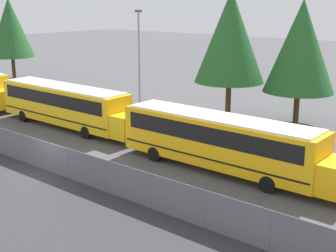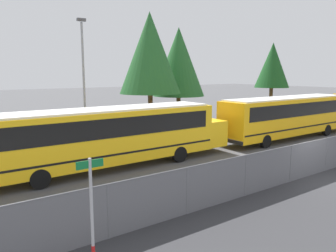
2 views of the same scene
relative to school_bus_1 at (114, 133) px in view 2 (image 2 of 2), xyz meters
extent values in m
plane|color=#4C4C4F|center=(7.15, -6.88, -1.90)|extent=(200.00, 200.00, 0.00)
cube|color=#9EA0A5|center=(7.15, -6.88, -1.03)|extent=(70.42, 0.03, 1.74)
cube|color=slate|center=(7.15, -6.89, -1.03)|extent=(70.42, 0.01, 1.74)
cylinder|color=slate|center=(7.15, -6.88, -0.16)|extent=(70.42, 0.05, 0.05)
cylinder|color=slate|center=(-3.57, -6.88, -1.03)|extent=(0.07, 0.07, 1.74)
cylinder|color=slate|center=(-0.50, -6.88, -1.03)|extent=(0.07, 0.07, 1.74)
cylinder|color=slate|center=(2.56, -6.88, -1.03)|extent=(0.07, 0.07, 1.74)
cylinder|color=slate|center=(5.62, -6.88, -1.03)|extent=(0.07, 0.07, 1.74)
cylinder|color=slate|center=(8.68, -6.88, -1.03)|extent=(0.07, 0.07, 1.74)
cube|color=yellow|center=(-0.31, 0.00, -0.11)|extent=(12.36, 2.49, 2.67)
cube|color=black|center=(-0.31, 0.00, 0.48)|extent=(11.37, 2.53, 0.96)
cube|color=black|center=(-0.31, 0.00, -0.86)|extent=(12.12, 2.52, 0.10)
cube|color=yellow|center=(6.62, 0.00, -0.64)|extent=(1.48, 2.29, 1.60)
cube|color=silver|center=(-0.31, 0.00, 1.28)|extent=(11.75, 2.24, 0.10)
cylinder|color=black|center=(3.53, 1.13, -1.45)|extent=(0.91, 0.28, 0.91)
cylinder|color=black|center=(3.53, -1.13, -1.45)|extent=(0.91, 0.28, 0.91)
cylinder|color=black|center=(-4.14, 1.13, -1.45)|extent=(0.91, 0.28, 0.91)
cylinder|color=black|center=(-4.14, -1.13, -1.45)|extent=(0.91, 0.28, 0.91)
cube|color=#EDA80F|center=(14.29, -0.55, -0.11)|extent=(12.36, 2.49, 2.67)
cube|color=black|center=(14.29, -0.55, 0.48)|extent=(11.37, 2.53, 0.96)
cube|color=black|center=(14.29, -0.55, -0.86)|extent=(12.12, 2.52, 0.10)
cube|color=#EDA80F|center=(21.21, -0.55, -0.64)|extent=(1.48, 2.29, 1.60)
cube|color=black|center=(8.06, -0.55, -1.30)|extent=(0.12, 2.49, 0.24)
cube|color=silver|center=(14.29, -0.55, 1.28)|extent=(11.75, 2.24, 0.10)
cylinder|color=black|center=(18.12, 0.58, -1.45)|extent=(0.91, 0.28, 0.91)
cylinder|color=black|center=(18.12, -1.67, -1.45)|extent=(0.91, 0.28, 0.91)
cylinder|color=black|center=(10.46, 0.58, -1.45)|extent=(0.91, 0.28, 0.91)
cylinder|color=black|center=(10.46, -1.67, -1.45)|extent=(0.91, 0.28, 0.91)
cylinder|color=#B7B7BC|center=(-4.59, -8.20, -0.40)|extent=(0.08, 0.08, 2.99)
cylinder|color=red|center=(-4.59, -8.20, -1.35)|extent=(0.09, 0.09, 0.30)
cube|color=#147238|center=(-4.59, -8.20, 0.94)|extent=(0.70, 0.02, 0.20)
cylinder|color=gray|center=(1.15, 7.01, 2.36)|extent=(0.16, 0.16, 8.52)
cube|color=#47474C|center=(1.15, 7.01, 6.77)|extent=(0.60, 0.24, 0.20)
cylinder|color=#51381E|center=(13.32, 11.95, -0.58)|extent=(0.44, 0.44, 2.65)
cone|color=#235B28|center=(13.32, 11.95, 4.26)|extent=(5.40, 5.40, 7.02)
cylinder|color=#51381E|center=(8.42, 9.73, -0.30)|extent=(0.44, 0.44, 3.19)
cone|color=#235B28|center=(8.42, 9.73, 4.89)|extent=(5.53, 5.53, 7.19)
cylinder|color=#51381E|center=(26.54, 10.34, -0.27)|extent=(0.44, 0.44, 3.25)
cone|color=#194C1E|center=(26.54, 10.34, 4.07)|extent=(4.18, 4.18, 5.43)
camera|label=1|loc=(28.32, -22.03, 7.58)|focal=50.00mm
camera|label=2|loc=(-7.49, -15.60, 3.14)|focal=35.00mm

